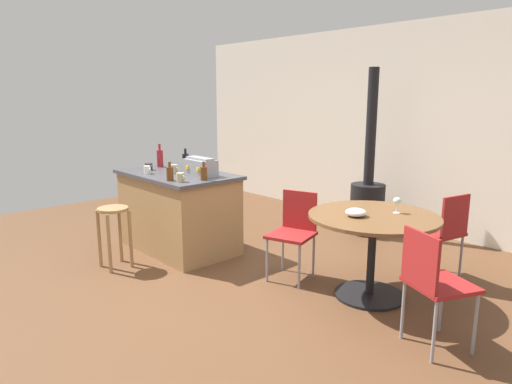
{
  "coord_description": "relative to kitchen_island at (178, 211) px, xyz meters",
  "views": [
    {
      "loc": [
        3.14,
        -2.55,
        1.77
      ],
      "look_at": [
        -0.28,
        0.6,
        0.78
      ],
      "focal_mm": 31.9,
      "sensor_mm": 36.0,
      "label": 1
    }
  ],
  "objects": [
    {
      "name": "folding_chair_far",
      "position": [
        3.05,
        0.1,
        0.06
      ],
      "size": [
        0.53,
        0.53,
        0.87
      ],
      "color": "maroon",
      "rests_on": "ground_plane"
    },
    {
      "name": "cup_0",
      "position": [
        0.0,
        -0.04,
        0.5
      ],
      "size": [
        0.13,
        0.09,
        0.1
      ],
      "color": "tan",
      "rests_on": "kitchen_island"
    },
    {
      "name": "back_wall",
      "position": [
        1.25,
        2.77,
        0.9
      ],
      "size": [
        8.0,
        0.1,
        2.7
      ],
      "primitive_type": "cube",
      "color": "silver",
      "rests_on": "ground_plane"
    },
    {
      "name": "toolbox",
      "position": [
        0.33,
        0.09,
        0.55
      ],
      "size": [
        0.39,
        0.22,
        0.2
      ],
      "color": "gray",
      "rests_on": "kitchen_island"
    },
    {
      "name": "bottle_0",
      "position": [
        0.59,
        -0.05,
        0.53
      ],
      "size": [
        0.07,
        0.07,
        0.19
      ],
      "color": "#603314",
      "rests_on": "kitchen_island"
    },
    {
      "name": "bottle_1",
      "position": [
        -0.52,
        0.09,
        0.56
      ],
      "size": [
        0.08,
        0.08,
        0.29
      ],
      "color": "maroon",
      "rests_on": "kitchen_island"
    },
    {
      "name": "wooden_stool",
      "position": [
        0.06,
        -0.82,
        0.01
      ],
      "size": [
        0.31,
        0.31,
        0.64
      ],
      "color": "#A37A4C",
      "rests_on": "ground_plane"
    },
    {
      "name": "dining_table",
      "position": [
        2.27,
        0.53,
        0.13
      ],
      "size": [
        1.13,
        1.13,
        0.76
      ],
      "color": "black",
      "rests_on": "ground_plane"
    },
    {
      "name": "bottle_3",
      "position": [
        -0.26,
        0.3,
        0.54
      ],
      "size": [
        0.08,
        0.08,
        0.23
      ],
      "color": "black",
      "rests_on": "kitchen_island"
    },
    {
      "name": "cup_4",
      "position": [
        0.51,
        -0.28,
        0.5
      ],
      "size": [
        0.12,
        0.08,
        0.09
      ],
      "color": "tan",
      "rests_on": "kitchen_island"
    },
    {
      "name": "cup_3",
      "position": [
        -0.17,
        -0.28,
        0.5
      ],
      "size": [
        0.11,
        0.07,
        0.09
      ],
      "color": "white",
      "rests_on": "kitchen_island"
    },
    {
      "name": "folding_chair_near",
      "position": [
        1.5,
        0.36,
        0.04
      ],
      "size": [
        0.5,
        0.5,
        0.85
      ],
      "color": "maroon",
      "rests_on": "ground_plane"
    },
    {
      "name": "ground_plane",
      "position": [
        1.25,
        -0.26,
        -0.45
      ],
      "size": [
        8.8,
        8.8,
        0.0
      ],
      "primitive_type": "plane",
      "color": "brown"
    },
    {
      "name": "wine_glass",
      "position": [
        2.37,
        0.73,
        0.41
      ],
      "size": [
        0.07,
        0.07,
        0.14
      ],
      "color": "silver",
      "rests_on": "dining_table"
    },
    {
      "name": "wood_stove",
      "position": [
        1.14,
        2.15,
        0.05
      ],
      "size": [
        0.44,
        0.45,
        2.11
      ],
      "color": "black",
      "rests_on": "ground_plane"
    },
    {
      "name": "kitchen_island",
      "position": [
        0.0,
        0.0,
        0.0
      ],
      "size": [
        1.44,
        0.87,
        0.9
      ],
      "color": "#A37A4C",
      "rests_on": "ground_plane"
    },
    {
      "name": "folding_chair_left",
      "position": [
        2.53,
        1.34,
        0.06
      ],
      "size": [
        0.48,
        0.48,
        0.87
      ],
      "color": "maroon",
      "rests_on": "ground_plane"
    },
    {
      "name": "cup_2",
      "position": [
        -0.04,
        0.18,
        0.5
      ],
      "size": [
        0.12,
        0.08,
        0.11
      ],
      "color": "tan",
      "rests_on": "kitchen_island"
    },
    {
      "name": "bottle_2",
      "position": [
        0.37,
        -0.32,
        0.53
      ],
      "size": [
        0.07,
        0.07,
        0.2
      ],
      "color": "#603314",
      "rests_on": "kitchen_island"
    },
    {
      "name": "serving_bowl",
      "position": [
        2.2,
        0.37,
        0.34
      ],
      "size": [
        0.18,
        0.18,
        0.07
      ],
      "primitive_type": "ellipsoid",
      "color": "white",
      "rests_on": "dining_table"
    },
    {
      "name": "cup_1",
      "position": [
        -0.4,
        -0.13,
        0.49
      ],
      "size": [
        0.13,
        0.09,
        0.08
      ],
      "color": "#383838",
      "rests_on": "kitchen_island"
    }
  ]
}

